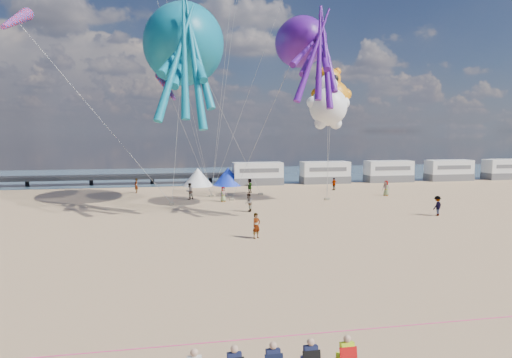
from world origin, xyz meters
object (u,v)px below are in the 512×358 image
object	(u,v)px
tent_white	(198,177)
sandbag_a	(172,204)
beachgoer_6	(386,188)
sandbag_d	(261,194)
motorhome_0	(258,174)
sandbag_c	(327,199)
kite_octopus_purple	(300,42)
kite_panda	(328,107)
windsock_left	(16,20)
beachgoer_5	(136,186)
beachgoer_7	(189,191)
motorhome_2	(389,171)
windsock_right	(166,87)
sandbag_b	(232,200)
beachgoer_0	(223,194)
tent_blue	(228,176)
motorhome_4	(506,169)
windsock_mid	(196,58)
standing_person	(256,226)
kite_octopus_teal	(183,45)
beachgoer_2	(437,206)
beachgoer_3	(334,184)
sandbag_e	(211,196)
beachgoer_4	(250,186)
beachgoer_1	(249,203)
motorhome_3	(449,170)
kite_teddy_orange	(331,98)
motorhome_1	(325,172)

from	to	relation	value
tent_white	sandbag_a	world-z (taller)	tent_white
beachgoer_6	sandbag_d	bearing A→B (deg)	-145.34
motorhome_0	sandbag_c	size ratio (longest dim) A/B	13.20
kite_octopus_purple	kite_panda	distance (m)	7.58
sandbag_c	windsock_left	xyz separation A→B (m)	(-28.02, -4.23, 15.98)
beachgoer_5	beachgoer_7	xyz separation A→B (m)	(5.89, -6.40, 0.03)
motorhome_2	windsock_right	size ratio (longest dim) A/B	1.15
sandbag_b	kite_octopus_purple	distance (m)	17.16
beachgoer_0	beachgoer_7	distance (m)	3.95
tent_blue	windsock_right	world-z (taller)	windsock_right
motorhome_4	sandbag_a	size ratio (longest dim) A/B	13.20
kite_octopus_purple	windsock_mid	xyz separation A→B (m)	(-8.89, 4.47, -0.92)
standing_person	kite_octopus_teal	size ratio (longest dim) A/B	0.12
motorhome_2	sandbag_a	distance (m)	34.04
sandbag_b	beachgoer_2	bearing A→B (deg)	-36.30
kite_panda	beachgoer_3	bearing A→B (deg)	70.11
sandbag_d	sandbag_e	size ratio (longest dim) A/B	1.00
standing_person	sandbag_c	xyz separation A→B (m)	(10.47, 15.42, -0.75)
sandbag_c	kite_octopus_teal	world-z (taller)	kite_octopus_teal
beachgoer_4	beachgoer_7	bearing A→B (deg)	-15.85
beachgoer_1	beachgoer_7	size ratio (longest dim) A/B	0.94
tent_white	kite_octopus_purple	distance (m)	25.59
motorhome_3	windsock_right	bearing A→B (deg)	-160.88
tent_white	sandbag_c	xyz separation A→B (m)	(12.49, -14.90, -1.09)
tent_white	sandbag_c	distance (m)	19.47
kite_octopus_teal	windsock_right	xyz separation A→B (m)	(-1.68, 0.66, -3.90)
motorhome_3	beachgoer_5	xyz separation A→B (m)	(-44.01, -5.39, -0.66)
beachgoer_6	sandbag_b	size ratio (longest dim) A/B	3.41
beachgoer_1	kite_teddy_orange	xyz separation A→B (m)	(9.39, 4.86, 9.70)
tent_blue	kite_teddy_orange	bearing A→B (deg)	-60.67
beachgoer_1	beachgoer_3	bearing A→B (deg)	154.67
beachgoer_5	windsock_left	distance (m)	22.04
beachgoer_0	beachgoer_3	bearing A→B (deg)	14.84
beachgoer_3	sandbag_c	distance (m)	8.24
motorhome_4	beachgoer_4	world-z (taller)	motorhome_4
motorhome_4	kite_panda	xyz separation A→B (m)	(-34.09, -16.51, 8.08)
kite_octopus_teal	motorhome_0	bearing A→B (deg)	56.31
sandbag_b	windsock_mid	world-z (taller)	windsock_mid
beachgoer_0	kite_octopus_purple	size ratio (longest dim) A/B	0.14
windsock_left	motorhome_3	bearing A→B (deg)	17.69
standing_person	kite_octopus_purple	world-z (taller)	kite_octopus_purple
beachgoer_0	kite_panda	world-z (taller)	kite_panda
beachgoer_4	beachgoer_5	bearing A→B (deg)	-55.49
motorhome_3	windsock_mid	size ratio (longest dim) A/B	1.16
motorhome_1	beachgoer_1	size ratio (longest dim) A/B	4.00
beachgoer_0	sandbag_c	distance (m)	10.84
beachgoer_2	beachgoer_5	bearing A→B (deg)	-67.28
standing_person	windsock_mid	xyz separation A→B (m)	(-2.95, 14.79, 13.25)
kite_teddy_orange	motorhome_4	bearing A→B (deg)	31.13
sandbag_b	windsock_right	distance (m)	13.10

